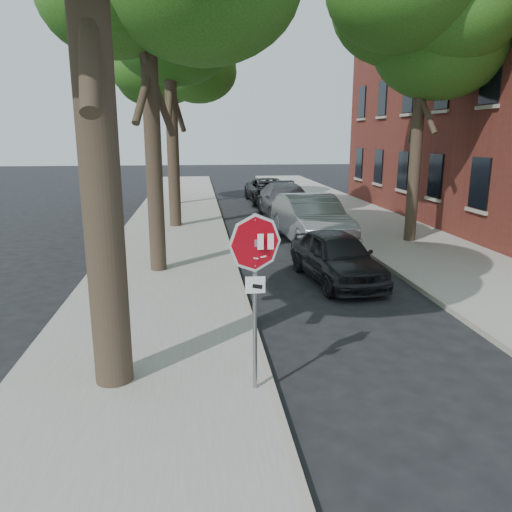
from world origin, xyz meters
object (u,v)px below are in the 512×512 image
at_px(car_d, 269,191).
at_px(tree_mid_b, 168,21).
at_px(car_a, 336,256).
at_px(tree_right, 423,26).
at_px(tree_far, 170,67).
at_px(car_c, 286,201).
at_px(stop_sign, 255,269).
at_px(car_b, 311,219).

bearing_deg(car_d, tree_mid_b, -126.08).
xyz_separation_m(car_a, car_d, (0.50, 15.91, 0.02)).
bearing_deg(tree_mid_b, tree_right, -25.52).
bearing_deg(car_a, tree_mid_b, 111.70).
distance_m(tree_mid_b, car_d, 11.59).
bearing_deg(tree_right, tree_far, 128.34).
xyz_separation_m(tree_mid_b, car_a, (4.53, -8.45, -7.33)).
bearing_deg(car_d, car_c, -92.15).
height_order(car_c, car_d, car_c).
bearing_deg(tree_far, stop_sign, -84.54).
bearing_deg(car_a, tree_far, 100.87).
bearing_deg(car_c, car_a, -94.51).
bearing_deg(car_b, tree_mid_b, 139.68).
xyz_separation_m(tree_mid_b, tree_right, (8.40, -4.01, -0.78)).
bearing_deg(stop_sign, tree_far, 95.46).
bearing_deg(car_b, tree_far, 112.04).
height_order(stop_sign, car_b, stop_sign).
bearing_deg(stop_sign, car_b, 73.05).
distance_m(tree_right, car_d, 13.63).
distance_m(tree_mid_b, tree_right, 9.34).
height_order(tree_mid_b, tree_far, tree_mid_b).
bearing_deg(stop_sign, tree_mid_b, 96.95).
bearing_deg(tree_right, car_c, 119.36).
bearing_deg(car_d, car_a, -93.93).
relative_size(car_a, car_c, 0.73).
bearing_deg(tree_far, car_b, -63.66).
xyz_separation_m(tree_right, car_b, (-3.46, 0.42, -6.36)).
height_order(tree_mid_b, car_b, tree_mid_b).
relative_size(tree_far, car_c, 1.73).
relative_size(stop_sign, car_a, 0.66).
relative_size(tree_mid_b, car_b, 2.00).
height_order(tree_mid_b, car_d, tree_mid_b).
height_order(stop_sign, tree_mid_b, tree_mid_b).
distance_m(car_a, car_d, 15.92).
bearing_deg(tree_far, car_c, -43.19).
bearing_deg(car_b, car_c, 84.84).
distance_m(tree_far, car_d, 8.43).
xyz_separation_m(tree_mid_b, car_b, (4.94, -3.59, -7.14)).
distance_m(stop_sign, tree_far, 21.88).
bearing_deg(tree_right, car_b, 173.08).
bearing_deg(tree_right, car_d, 106.40).
xyz_separation_m(tree_far, car_d, (5.32, 0.48, -6.53)).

